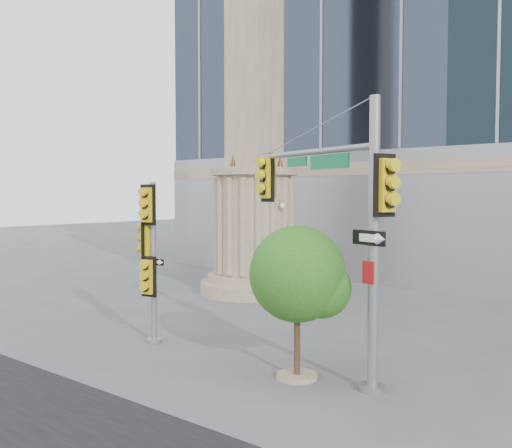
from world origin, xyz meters
The scene contains 5 objects.
ground centered at (0.00, 0.00, 0.00)m, with size 120.00×120.00×0.00m, color #545456.
monument centered at (-6.00, 9.00, 5.52)m, with size 4.40×4.40×16.60m.
main_signal_pole centered at (2.23, 1.85, 3.74)m, with size 4.51×1.88×6.03m.
secondary_signal_pole centered at (-3.19, 1.10, 2.57)m, with size 0.80×0.58×4.38m.
street_tree centered at (1.65, 1.19, 2.22)m, with size 2.16×2.11×3.37m.
Camera 1 is at (8.68, -8.97, 4.05)m, focal length 40.00 mm.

